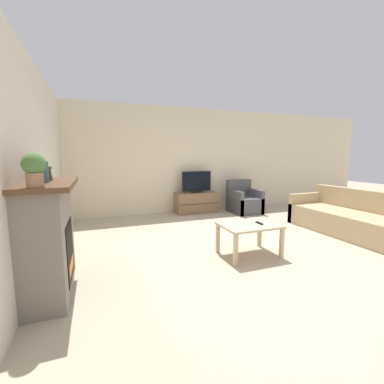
# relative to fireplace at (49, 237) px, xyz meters

# --- Properties ---
(ground_plane) EXTENTS (24.00, 24.00, 0.00)m
(ground_plane) POSITION_rel_fireplace_xyz_m (2.71, 0.54, -0.61)
(ground_plane) COLOR tan
(wall_back) EXTENTS (12.00, 0.06, 2.70)m
(wall_back) POSITION_rel_fireplace_xyz_m (2.71, 3.42, 0.74)
(wall_back) COLOR beige
(wall_back) RESTS_ON ground
(wall_left) EXTENTS (0.06, 12.00, 2.70)m
(wall_left) POSITION_rel_fireplace_xyz_m (-0.23, 0.54, 0.74)
(wall_left) COLOR beige
(wall_left) RESTS_ON ground
(fireplace) EXTENTS (0.50, 1.24, 1.20)m
(fireplace) POSITION_rel_fireplace_xyz_m (0.00, 0.00, 0.00)
(fireplace) COLOR slate
(fireplace) RESTS_ON ground
(mantel_vase_left) EXTENTS (0.08, 0.08, 0.22)m
(mantel_vase_left) POSITION_rel_fireplace_xyz_m (0.02, -0.37, 0.69)
(mantel_vase_left) COLOR #994C3D
(mantel_vase_left) RESTS_ON fireplace
(mantel_vase_centre_left) EXTENTS (0.08, 0.08, 0.24)m
(mantel_vase_centre_left) POSITION_rel_fireplace_xyz_m (0.02, -0.09, 0.70)
(mantel_vase_centre_left) COLOR #385670
(mantel_vase_centre_left) RESTS_ON fireplace
(mantel_clock) EXTENTS (0.08, 0.11, 0.15)m
(mantel_clock) POSITION_rel_fireplace_xyz_m (0.02, 0.12, 0.66)
(mantel_clock) COLOR brown
(mantel_clock) RESTS_ON fireplace
(potted_plant) EXTENTS (0.19, 0.19, 0.29)m
(potted_plant) POSITION_rel_fireplace_xyz_m (0.02, -0.52, 0.75)
(potted_plant) COLOR #936B4C
(potted_plant) RESTS_ON fireplace
(tv_stand) EXTENTS (1.11, 0.46, 0.53)m
(tv_stand) POSITION_rel_fireplace_xyz_m (2.94, 3.13, -0.34)
(tv_stand) COLOR brown
(tv_stand) RESTS_ON ground
(tv) EXTENTS (0.79, 0.18, 0.55)m
(tv) POSITION_rel_fireplace_xyz_m (2.94, 3.13, 0.18)
(tv) COLOR black
(tv) RESTS_ON tv_stand
(armchair) EXTENTS (0.70, 0.76, 0.84)m
(armchair) POSITION_rel_fireplace_xyz_m (4.10, 2.71, -0.33)
(armchair) COLOR #4C4C51
(armchair) RESTS_ON ground
(coffee_table) EXTENTS (0.84, 0.61, 0.47)m
(coffee_table) POSITION_rel_fireplace_xyz_m (2.57, 0.13, -0.20)
(coffee_table) COLOR #CCB289
(coffee_table) RESTS_ON ground
(remote) EXTENTS (0.04, 0.15, 0.02)m
(remote) POSITION_rel_fireplace_xyz_m (2.72, 0.09, -0.13)
(remote) COLOR black
(remote) RESTS_ON coffee_table
(couch) EXTENTS (0.94, 2.34, 0.82)m
(couch) POSITION_rel_fireplace_xyz_m (4.98, 0.30, -0.34)
(couch) COLOR tan
(couch) RESTS_ON ground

